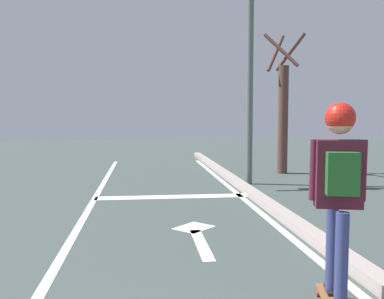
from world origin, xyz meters
The scene contains 9 objects.
lane_line_center centered at (-0.08, 6.00, 0.00)m, with size 0.12×20.00×0.01m, color silver.
lane_line_curbside centered at (2.98, 6.00, 0.00)m, with size 0.12×20.00×0.01m, color silver.
stop_bar centered at (1.52, 8.84, 0.00)m, with size 3.21×0.40×0.01m, color silver.
lane_arrow_stem centered at (1.68, 5.47, 0.00)m, with size 0.16×1.40×0.01m, color silver.
lane_arrow_head centered at (1.68, 6.32, 0.00)m, with size 0.56×0.44×0.01m, color silver.
curb_strip centered at (3.23, 6.00, 0.07)m, with size 0.24×24.00×0.14m, color #A69791.
skater centered at (2.59, 3.41, 1.20)m, with size 0.47×0.64×1.75m.
traffic_signal_mast centered at (2.70, 10.34, 3.87)m, with size 3.62×0.34×5.59m.
roadside_tree centered at (5.04, 12.19, 1.86)m, with size 1.22×1.22×4.13m.
Camera 1 is at (0.91, -0.06, 1.71)m, focal length 39.96 mm.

